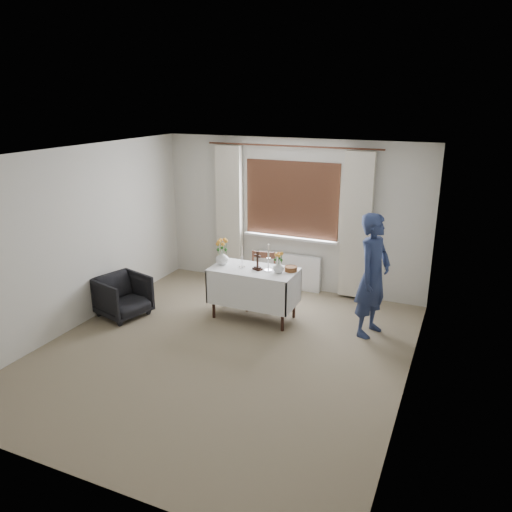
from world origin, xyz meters
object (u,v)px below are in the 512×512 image
(wooden_chair, at_px, (261,282))
(wooden_cross, at_px, (258,261))
(person, at_px, (373,275))
(altar_table, at_px, (254,294))
(flower_vase_right, at_px, (279,267))
(flower_vase_left, at_px, (222,258))
(armchair, at_px, (123,296))

(wooden_chair, distance_m, wooden_cross, 0.60)
(person, relative_size, wooden_cross, 6.15)
(altar_table, xyz_separation_m, person, (1.66, 0.18, 0.47))
(person, distance_m, flower_vase_right, 1.29)
(altar_table, height_order, flower_vase_left, flower_vase_left)
(wooden_cross, bearing_deg, wooden_chair, 129.32)
(altar_table, distance_m, wooden_cross, 0.52)
(wooden_cross, relative_size, flower_vase_left, 1.36)
(person, relative_size, flower_vase_right, 10.03)
(wooden_chair, height_order, flower_vase_left, flower_vase_left)
(wooden_chair, bearing_deg, altar_table, -91.13)
(wooden_cross, distance_m, flower_vase_left, 0.58)
(armchair, height_order, flower_vase_left, flower_vase_left)
(wooden_cross, bearing_deg, altar_table, -164.52)
(person, bearing_deg, wooden_chair, 99.93)
(flower_vase_left, bearing_deg, flower_vase_right, -0.59)
(flower_vase_left, xyz_separation_m, flower_vase_right, (0.89, -0.01, -0.02))
(person, distance_m, flower_vase_left, 2.18)
(flower_vase_right, bearing_deg, wooden_chair, 139.92)
(armchair, xyz_separation_m, flower_vase_left, (1.29, 0.72, 0.55))
(wooden_chair, relative_size, person, 0.51)
(wooden_cross, xyz_separation_m, flower_vase_right, (0.32, 0.01, -0.05))
(altar_table, distance_m, flower_vase_left, 0.70)
(armchair, xyz_separation_m, person, (3.46, 0.89, 0.54))
(altar_table, relative_size, flower_vase_right, 7.35)
(wooden_chair, xyz_separation_m, armchair, (-1.76, -1.07, -0.13))
(altar_table, height_order, person, person)
(person, xyz_separation_m, wooden_cross, (-1.60, -0.19, 0.05))
(wooden_chair, bearing_deg, armchair, -156.87)
(wooden_chair, relative_size, armchair, 1.28)
(armchair, bearing_deg, altar_table, -52.47)
(wooden_chair, xyz_separation_m, person, (1.70, -0.18, 0.41))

